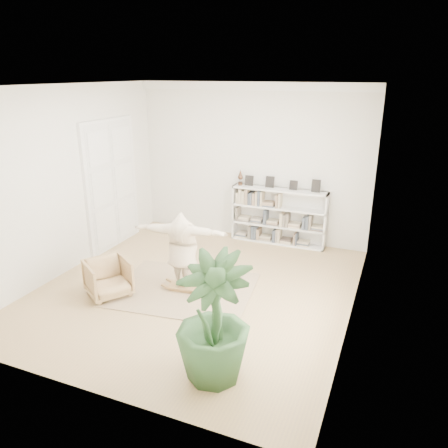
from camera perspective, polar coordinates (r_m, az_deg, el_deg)
name	(u,v)px	position (r m, az deg, el deg)	size (l,w,h in m)	color
floor	(197,289)	(8.20, -3.56, -8.42)	(6.00, 6.00, 0.00)	tan
room_shell	(252,86)	(9.98, 3.71, 17.55)	(6.00, 6.00, 6.00)	silver
doors	(112,186)	(10.09, -14.44, 4.88)	(0.09, 1.78, 2.92)	white
bookshelf	(278,217)	(10.15, 7.12, 0.94)	(2.20, 0.35, 1.64)	silver
armchair	(108,278)	(8.09, -14.89, -6.83)	(0.71, 0.74, 0.67)	tan
rug	(184,289)	(8.17, -5.30, -8.49)	(2.50, 2.00, 0.02)	tan
rocker_board	(183,286)	(8.14, -5.31, -8.12)	(0.57, 0.38, 0.11)	olive
person	(182,248)	(7.82, -5.49, -3.12)	(1.73, 0.47, 1.41)	beige
houseplant	(213,319)	(5.63, -1.41, -12.25)	(0.97, 0.97, 1.73)	#294D26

